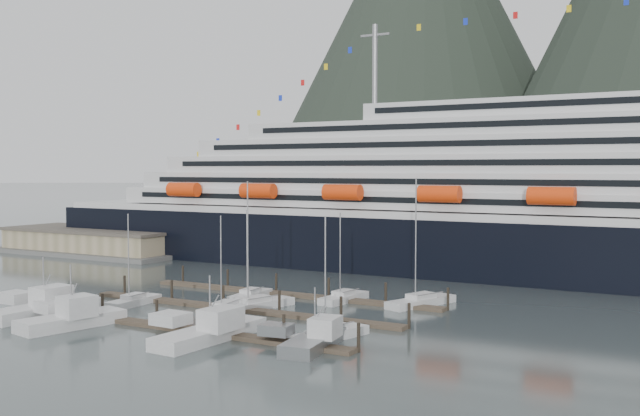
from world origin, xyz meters
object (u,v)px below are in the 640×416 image
(trawler_b, at_px, (71,319))
(sailboat_b, at_px, (225,310))
(sailboat_c, at_px, (250,296))
(warehouse, at_px, (95,243))
(cruise_ship, at_px, (590,208))
(trawler_d, at_px, (314,339))
(sailboat_f, at_px, (344,299))
(sailboat_h, at_px, (331,335))
(trawler_a, at_px, (43,308))
(sailboat_a, at_px, (134,302))
(sailboat_g, at_px, (421,302))
(trawler_c, at_px, (209,331))
(sailboat_d, at_px, (255,306))

(trawler_b, bearing_deg, sailboat_b, -21.78)
(sailboat_c, bearing_deg, warehouse, 58.19)
(cruise_ship, height_order, trawler_d, cruise_ship)
(sailboat_f, bearing_deg, trawler_d, -153.60)
(sailboat_h, bearing_deg, cruise_ship, -1.45)
(sailboat_h, relative_size, trawler_b, 1.07)
(sailboat_c, relative_size, sailboat_f, 1.02)
(sailboat_f, height_order, trawler_d, sailboat_f)
(warehouse, bearing_deg, sailboat_f, -18.86)
(sailboat_f, xyz_separation_m, trawler_a, (-28.41, -27.88, 0.58))
(sailboat_a, xyz_separation_m, trawler_a, (-4.71, -11.17, 0.59))
(sailboat_g, bearing_deg, cruise_ship, -3.71)
(warehouse, height_order, sailboat_g, sailboat_g)
(trawler_a, bearing_deg, cruise_ship, -37.13)
(sailboat_g, bearing_deg, sailboat_f, 122.18)
(trawler_a, xyz_separation_m, trawler_b, (8.50, -3.13, -0.00))
(sailboat_h, height_order, trawler_c, sailboat_h)
(warehouse, xyz_separation_m, sailboat_h, (85.72, -47.08, -1.81))
(trawler_b, distance_m, trawler_c, 18.49)
(sailboat_g, height_order, trawler_a, sailboat_g)
(cruise_ship, relative_size, trawler_a, 13.95)
(sailboat_f, height_order, sailboat_g, sailboat_g)
(sailboat_d, relative_size, trawler_c, 1.14)
(sailboat_d, distance_m, trawler_d, 22.73)
(sailboat_f, bearing_deg, sailboat_b, 153.19)
(cruise_ship, xyz_separation_m, warehouse, (-102.03, -12.94, -9.79))
(sailboat_g, relative_size, sailboat_h, 1.27)
(sailboat_a, distance_m, sailboat_d, 17.15)
(sailboat_d, relative_size, trawler_a, 1.16)
(sailboat_a, relative_size, sailboat_b, 0.99)
(trawler_a, bearing_deg, sailboat_g, -50.11)
(sailboat_g, distance_m, sailboat_h, 23.59)
(sailboat_f, xyz_separation_m, trawler_c, (-1.63, -28.18, 0.54))
(sailboat_d, xyz_separation_m, trawler_d, (17.51, -14.48, 0.43))
(warehouse, relative_size, sailboat_f, 3.53)
(sailboat_b, distance_m, sailboat_f, 17.76)
(sailboat_b, xyz_separation_m, trawler_d, (19.31, -10.30, 0.47))
(sailboat_d, relative_size, sailboat_h, 1.25)
(trawler_c, distance_m, trawler_d, 11.92)
(sailboat_b, distance_m, sailboat_c, 10.96)
(sailboat_d, bearing_deg, trawler_b, 163.14)
(warehouse, bearing_deg, sailboat_b, -31.63)
(warehouse, relative_size, sailboat_d, 2.63)
(sailboat_f, height_order, sailboat_h, sailboat_h)
(trawler_b, bearing_deg, sailboat_f, -20.94)
(sailboat_a, bearing_deg, warehouse, 47.30)
(warehouse, distance_m, trawler_a, 71.88)
(cruise_ship, bearing_deg, trawler_d, -104.01)
(trawler_b, xyz_separation_m, trawler_c, (18.27, 2.83, -0.04))
(trawler_a, bearing_deg, sailboat_h, -77.90)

